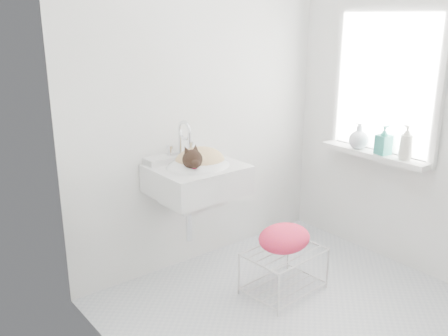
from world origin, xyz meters
TOP-DOWN VIEW (x-y plane):
  - floor at (0.00, 0.00)m, footprint 2.20×2.00m
  - back_wall at (0.00, 1.00)m, footprint 2.20×0.02m
  - right_wall at (1.10, 0.00)m, footprint 0.02×2.00m
  - left_wall at (-1.10, 0.00)m, footprint 0.02×2.00m
  - window_glass at (1.09, 0.20)m, footprint 0.01×0.80m
  - window_frame at (1.07, 0.20)m, footprint 0.04×0.90m
  - windowsill at (1.01, 0.20)m, footprint 0.16×0.88m
  - sink at (-0.24, 0.74)m, footprint 0.60×0.52m
  - faucet at (-0.24, 0.92)m, footprint 0.22×0.15m
  - cat at (-0.23, 0.72)m, footprint 0.44×0.38m
  - wire_rack at (0.11, 0.21)m, footprint 0.54×0.39m
  - towel at (0.12, 0.23)m, footprint 0.41×0.31m
  - bottle_a at (1.00, -0.06)m, footprint 0.10×0.10m
  - bottle_b at (1.00, 0.12)m, footprint 0.11×0.11m
  - bottle_c at (1.00, 0.34)m, footprint 0.17×0.17m

SIDE VIEW (x-z plane):
  - floor at x=0.00m, z-range -0.01..0.01m
  - wire_rack at x=0.11m, z-range 0.00..0.30m
  - towel at x=0.12m, z-range 0.26..0.42m
  - windowsill at x=1.01m, z-range 0.81..0.85m
  - sink at x=-0.24m, z-range 0.73..0.97m
  - bottle_a at x=1.00m, z-range 0.74..0.96m
  - bottle_b at x=1.00m, z-range 0.74..0.96m
  - bottle_c at x=1.00m, z-range 0.75..0.95m
  - cat at x=-0.23m, z-range 0.77..1.01m
  - faucet at x=-0.24m, z-range 0.88..1.10m
  - back_wall at x=0.00m, z-range 0.00..2.50m
  - right_wall at x=1.10m, z-range 0.00..2.50m
  - left_wall at x=-1.10m, z-range 0.00..2.50m
  - window_glass at x=1.09m, z-range 0.85..1.85m
  - window_frame at x=1.07m, z-range 0.80..1.90m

